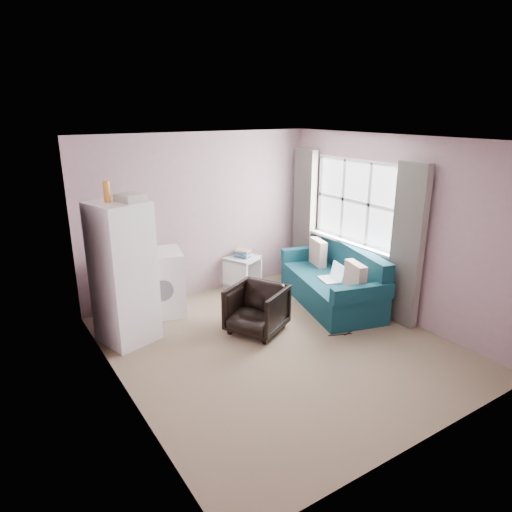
{
  "coord_description": "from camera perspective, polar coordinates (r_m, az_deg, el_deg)",
  "views": [
    {
      "loc": [
        -2.98,
        -4.12,
        2.81
      ],
      "look_at": [
        0.05,
        0.6,
        1.0
      ],
      "focal_mm": 32.0,
      "sensor_mm": 36.0,
      "label": 1
    }
  ],
  "objects": [
    {
      "name": "floor_cables",
      "position": [
        6.19,
        11.18,
        -9.4
      ],
      "size": [
        0.51,
        0.14,
        0.01
      ],
      "rotation": [
        0.0,
        0.0,
        -0.04
      ],
      "color": "black",
      "rests_on": "ground"
    },
    {
      "name": "washing_machine",
      "position": [
        6.63,
        -11.98,
        -3.13
      ],
      "size": [
        0.79,
        0.79,
        0.92
      ],
      "rotation": [
        0.0,
        0.0,
        -0.26
      ],
      "color": "white",
      "rests_on": "ground"
    },
    {
      "name": "fridge",
      "position": [
        5.81,
        -16.24,
        -1.99
      ],
      "size": [
        0.76,
        0.76,
        2.03
      ],
      "rotation": [
        0.0,
        0.0,
        0.28
      ],
      "color": "white",
      "rests_on": "ground"
    },
    {
      "name": "window_dressing",
      "position": [
        6.99,
        11.62,
        3.41
      ],
      "size": [
        0.17,
        2.62,
        2.18
      ],
      "color": "white",
      "rests_on": "ground"
    },
    {
      "name": "armchair",
      "position": [
        5.99,
        0.09,
        -6.4
      ],
      "size": [
        0.87,
        0.89,
        0.69
      ],
      "primitive_type": "imported",
      "rotation": [
        0.0,
        0.0,
        -1.08
      ],
      "color": "black",
      "rests_on": "ground"
    },
    {
      "name": "side_table",
      "position": [
        7.48,
        -1.69,
        -1.71
      ],
      "size": [
        0.62,
        0.62,
        0.64
      ],
      "rotation": [
        0.0,
        0.0,
        0.43
      ],
      "color": "silver",
      "rests_on": "ground"
    },
    {
      "name": "sofa",
      "position": [
        6.97,
        9.79,
        -3.34
      ],
      "size": [
        1.37,
        2.12,
        0.87
      ],
      "rotation": [
        0.0,
        0.0,
        -0.27
      ],
      "color": "#114350",
      "rests_on": "ground"
    },
    {
      "name": "room",
      "position": [
        5.34,
        3.17,
        0.88
      ],
      "size": [
        3.84,
        4.24,
        2.54
      ],
      "color": "#8B755B",
      "rests_on": "ground"
    }
  ]
}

